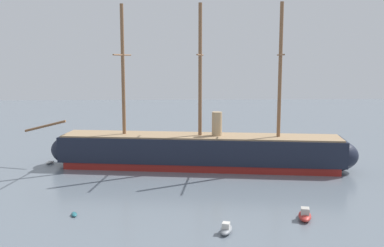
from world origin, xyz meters
TOP-DOWN VIEW (x-y plane):
  - tall_ship at (0.91, 52.58)m, footprint 67.05×17.69m
  - motorboat_near_centre at (2.29, 18.93)m, footprint 2.32×3.65m
  - dinghy_mid_left at (-18.30, 25.92)m, footprint 1.25×1.92m
  - motorboat_mid_right at (13.61, 23.21)m, footprint 2.64×4.38m
  - dinghy_far_left at (-30.23, 57.43)m, footprint 2.01×2.55m

SIDE VIEW (x-z plane):
  - dinghy_mid_left at x=-18.30m, z-range 0.00..0.42m
  - dinghy_far_left at x=-30.23m, z-range 0.00..0.56m
  - motorboat_near_centre at x=2.29m, z-range -0.21..1.21m
  - motorboat_mid_right at x=13.61m, z-range -0.26..1.46m
  - tall_ship at x=0.91m, z-range -12.65..19.70m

